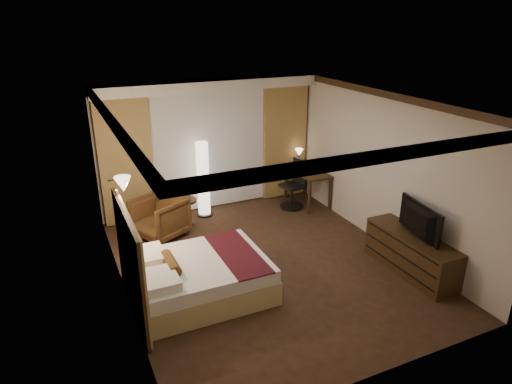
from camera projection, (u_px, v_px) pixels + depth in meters
name	position (u px, v px, depth m)	size (l,w,h in m)	color
floor	(266.00, 265.00, 7.55)	(4.50, 5.50, 0.01)	black
ceiling	(268.00, 101.00, 6.56)	(4.50, 5.50, 0.01)	white
back_wall	(208.00, 145.00, 9.38)	(4.50, 0.02, 2.70)	beige
left_wall	(118.00, 213.00, 6.18)	(0.02, 5.50, 2.70)	beige
right_wall	(383.00, 169.00, 7.93)	(0.02, 5.50, 2.70)	beige
crown_molding	(268.00, 105.00, 6.58)	(4.50, 5.50, 0.12)	black
soffit	(210.00, 85.00, 8.71)	(4.50, 0.50, 0.20)	white
curtain_sheer	(210.00, 151.00, 9.35)	(2.48, 0.04, 2.45)	silver
curtain_left_drape	(126.00, 162.00, 8.64)	(1.00, 0.14, 2.45)	tan
curtain_right_drape	(284.00, 142.00, 9.96)	(1.00, 0.14, 2.45)	tan
wall_sconce	(123.00, 184.00, 6.47)	(0.24, 0.24, 0.24)	white
bed	(201.00, 278.00, 6.66)	(1.91, 1.49, 0.56)	white
headboard	(131.00, 264.00, 6.11)	(0.12, 1.79, 1.50)	tan
armchair	(159.00, 216.00, 8.36)	(0.82, 0.77, 0.84)	#452C14
side_table	(185.00, 212.00, 8.92)	(0.47, 0.47, 0.52)	black
floor_lamp	(203.00, 179.00, 9.13)	(0.33, 0.33, 1.56)	white
desk	(307.00, 187.00, 9.84)	(0.55, 1.12, 0.75)	black
desk_lamp	(299.00, 158.00, 9.99)	(0.18, 0.18, 0.34)	#FFD899
office_chair	(292.00, 184.00, 9.59)	(0.51, 0.51, 1.05)	black
dresser	(411.00, 254.00, 7.24)	(0.50, 1.67, 0.65)	black
television	(415.00, 219.00, 7.00)	(1.00, 0.58, 0.13)	black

